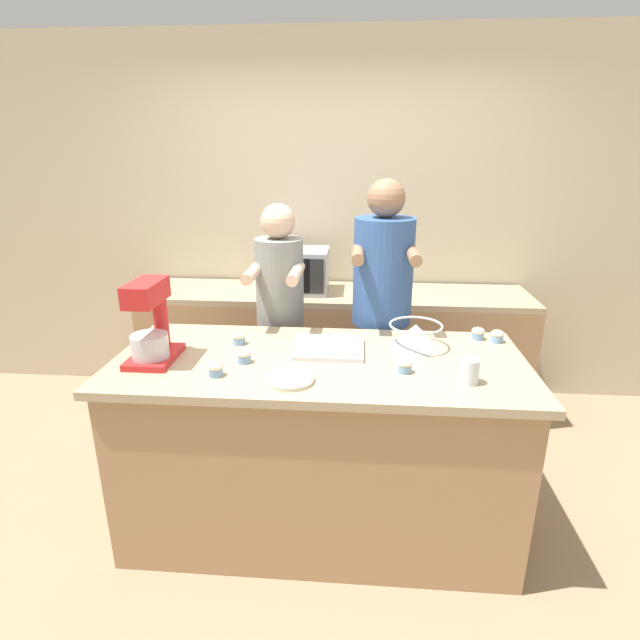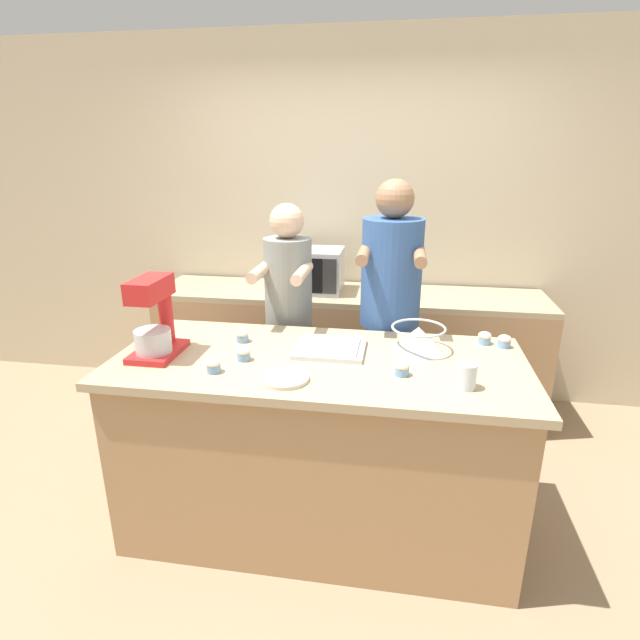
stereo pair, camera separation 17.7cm
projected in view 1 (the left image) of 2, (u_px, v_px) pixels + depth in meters
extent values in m
plane|color=#937A5B|center=(319.00, 520.00, 2.68)|extent=(16.00, 16.00, 0.00)
cube|color=beige|center=(337.00, 224.00, 3.81)|extent=(10.00, 0.06, 2.70)
cube|color=#A87F56|center=(319.00, 448.00, 2.54)|extent=(1.88, 0.81, 0.90)
cube|color=tan|center=(319.00, 362.00, 2.38)|extent=(1.96, 0.86, 0.04)
cube|color=#A87F56|center=(334.00, 352.00, 3.77)|extent=(2.80, 0.60, 0.87)
cube|color=tan|center=(334.00, 294.00, 3.63)|extent=(2.80, 0.60, 0.04)
cylinder|color=#33384C|center=(283.00, 393.00, 3.16)|extent=(0.22, 0.22, 0.85)
cylinder|color=gray|center=(280.00, 286.00, 2.93)|extent=(0.28, 0.28, 0.56)
sphere|color=#DBB293|center=(278.00, 221.00, 2.81)|extent=(0.20, 0.20, 0.20)
cylinder|color=#DBB293|center=(253.00, 273.00, 2.74)|extent=(0.06, 0.34, 0.06)
cylinder|color=#DBB293|center=(296.00, 273.00, 2.72)|extent=(0.06, 0.34, 0.06)
cylinder|color=brown|center=(378.00, 392.00, 3.10)|extent=(0.27, 0.27, 0.92)
cylinder|color=#335693|center=(383.00, 271.00, 2.85)|extent=(0.34, 0.34, 0.61)
sphere|color=#936B4C|center=(386.00, 198.00, 2.72)|extent=(0.21, 0.21, 0.21)
cylinder|color=#936B4C|center=(358.00, 254.00, 2.66)|extent=(0.06, 0.34, 0.06)
cylinder|color=#936B4C|center=(413.00, 254.00, 2.64)|extent=(0.06, 0.34, 0.06)
cube|color=red|center=(155.00, 357.00, 2.36)|extent=(0.20, 0.30, 0.03)
cylinder|color=red|center=(161.00, 320.00, 2.42)|extent=(0.07, 0.07, 0.26)
cube|color=red|center=(146.00, 292.00, 2.24)|extent=(0.13, 0.26, 0.10)
cylinder|color=#BCBCC1|center=(150.00, 346.00, 2.30)|extent=(0.17, 0.17, 0.11)
cone|color=#BCBCC1|center=(415.00, 336.00, 2.49)|extent=(0.26, 0.26, 0.12)
torus|color=#BCBCC1|center=(416.00, 325.00, 2.47)|extent=(0.27, 0.27, 0.01)
cube|color=silver|center=(329.00, 348.00, 2.47)|extent=(0.34, 0.30, 0.02)
cube|color=white|center=(329.00, 345.00, 2.46)|extent=(0.28, 0.24, 0.02)
cube|color=#B7B7BC|center=(297.00, 270.00, 3.59)|extent=(0.45, 0.34, 0.31)
cube|color=black|center=(288.00, 276.00, 3.43)|extent=(0.30, 0.01, 0.24)
cube|color=#2D2D2D|center=(317.00, 277.00, 3.41)|extent=(0.09, 0.01, 0.24)
cylinder|color=silver|center=(470.00, 371.00, 2.11)|extent=(0.08, 0.08, 0.11)
cylinder|color=beige|center=(290.00, 379.00, 2.14)|extent=(0.21, 0.21, 0.02)
cylinder|color=#759EC6|center=(405.00, 369.00, 2.23)|extent=(0.06, 0.06, 0.03)
ellipsoid|color=beige|center=(405.00, 363.00, 2.22)|extent=(0.07, 0.07, 0.04)
cylinder|color=#759EC6|center=(216.00, 372.00, 2.19)|extent=(0.06, 0.06, 0.03)
ellipsoid|color=beige|center=(215.00, 366.00, 2.18)|extent=(0.07, 0.07, 0.04)
cylinder|color=#759EC6|center=(478.00, 336.00, 2.62)|extent=(0.06, 0.06, 0.03)
ellipsoid|color=beige|center=(478.00, 331.00, 2.61)|extent=(0.07, 0.07, 0.04)
cylinder|color=#759EC6|center=(244.00, 359.00, 2.33)|extent=(0.06, 0.06, 0.03)
ellipsoid|color=beige|center=(244.00, 354.00, 2.32)|extent=(0.07, 0.07, 0.04)
cylinder|color=#759EC6|center=(497.00, 339.00, 2.58)|extent=(0.06, 0.06, 0.03)
ellipsoid|color=beige|center=(497.00, 334.00, 2.57)|extent=(0.07, 0.07, 0.04)
cylinder|color=#759EC6|center=(239.00, 341.00, 2.55)|extent=(0.06, 0.06, 0.03)
ellipsoid|color=beige|center=(239.00, 336.00, 2.54)|extent=(0.07, 0.07, 0.04)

